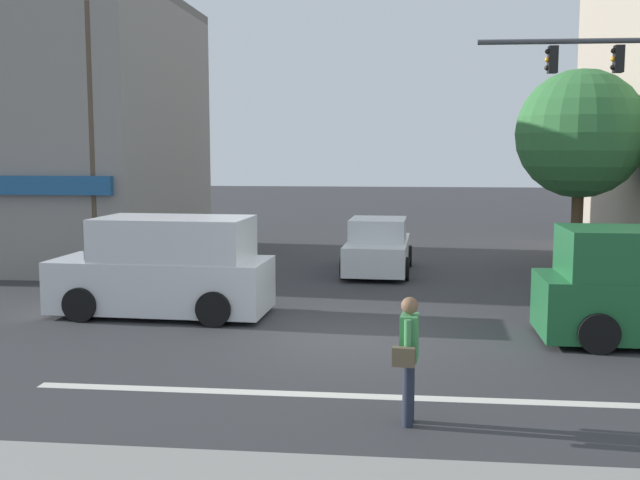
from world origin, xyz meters
TOP-DOWN VIEW (x-y plane):
  - ground_plane at (0.00, 0.00)m, footprint 120.00×120.00m
  - lane_marking_stripe at (0.00, -3.50)m, footprint 9.00×0.24m
  - building_left_block at (-12.09, 9.73)m, footprint 11.33×9.31m
  - street_tree at (5.77, 7.52)m, footprint 3.54×3.54m
  - utility_pole_near_left at (-7.25, 5.28)m, footprint 1.40×0.22m
  - van_parked_curbside at (-4.12, 1.46)m, footprint 4.68×2.20m
  - sedan_crossing_rightbound at (0.23, 7.63)m, footprint 2.01×4.17m
  - pedestrian_foreground_with_bag at (1.00, -4.55)m, footprint 0.34×0.67m

SIDE VIEW (x-z plane):
  - ground_plane at x=0.00m, z-range 0.00..0.00m
  - lane_marking_stripe at x=0.00m, z-range 0.00..0.01m
  - sedan_crossing_rightbound at x=0.23m, z-range -0.08..1.50m
  - pedestrian_foreground_with_bag at x=1.00m, z-range 0.12..1.79m
  - van_parked_curbside at x=-4.12m, z-range -0.05..2.06m
  - utility_pole_near_left at x=-7.25m, z-range 0.15..7.52m
  - street_tree at x=5.77m, z-range 1.09..6.84m
  - building_left_block at x=-12.09m, z-range 0.00..8.49m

